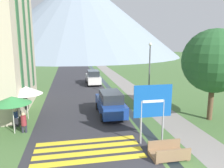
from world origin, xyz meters
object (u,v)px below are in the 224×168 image
object	(u,v)px
person_seated_near	(15,117)
road_sign	(153,105)
parked_car_near	(110,103)
cafe_umbrella_front_green	(12,100)
cafe_chair_near_left	(18,123)
cafe_chair_far_left	(24,108)
cafe_chair_far_right	(22,108)
person_seated_far	(24,121)
cafe_chair_middle	(19,115)
parked_car_far	(93,77)
cafe_umbrella_middle_white	(26,90)
streetlamp	(150,67)
tree_by_path	(214,61)
cafe_chair_near_right	(23,121)
footbridge	(168,153)

from	to	relation	value
person_seated_near	road_sign	bearing A→B (deg)	-26.15
road_sign	parked_car_near	distance (m)	5.27
cafe_umbrella_front_green	road_sign	bearing A→B (deg)	-19.52
cafe_chair_near_left	cafe_chair_far_left	xyz separation A→B (m)	(-0.24, 3.07, 0.00)
cafe_chair_far_right	person_seated_far	distance (m)	3.58
cafe_chair_middle	parked_car_far	bearing A→B (deg)	90.05
cafe_chair_far_left	cafe_umbrella_middle_white	distance (m)	1.91
road_sign	streetlamp	world-z (taller)	streetlamp
road_sign	cafe_umbrella_middle_white	world-z (taller)	road_sign
cafe_chair_middle	cafe_umbrella_front_green	bearing A→B (deg)	-58.52
parked_car_far	cafe_chair_near_left	distance (m)	15.29
cafe_chair_near_left	cafe_umbrella_front_green	size ratio (longest dim) A/B	0.37
parked_car_far	cafe_chair_middle	bearing A→B (deg)	-117.21
cafe_chair_far_left	tree_by_path	world-z (taller)	tree_by_path
person_seated_far	cafe_chair_near_left	bearing A→B (deg)	136.72
parked_car_near	tree_by_path	world-z (taller)	tree_by_path
cafe_chair_far_left	road_sign	bearing A→B (deg)	-47.57
road_sign	cafe_chair_far_left	xyz separation A→B (m)	(-7.74, 6.18, -1.61)
person_seated_far	streetlamp	world-z (taller)	streetlamp
road_sign	person_seated_near	distance (m)	8.84
cafe_chair_near_right	tree_by_path	world-z (taller)	tree_by_path
road_sign	cafe_chair_near_left	size ratio (longest dim) A/B	3.80
road_sign	cafe_umbrella_front_green	world-z (taller)	road_sign
footbridge	cafe_chair_far_left	distance (m)	11.15
footbridge	cafe_chair_near_right	world-z (taller)	cafe_chair_near_right
road_sign	streetlamp	distance (m)	8.61
cafe_chair_middle	cafe_chair_near_right	xyz separation A→B (m)	(0.51, -1.22, 0.00)
cafe_chair_near_right	parked_car_far	bearing A→B (deg)	81.09
parked_car_near	parked_car_far	bearing A→B (deg)	90.02
cafe_umbrella_middle_white	cafe_umbrella_front_green	bearing A→B (deg)	-97.99
parked_car_near	cafe_umbrella_front_green	xyz separation A→B (m)	(-6.29, -2.23, 1.17)
cafe_chair_far_left	cafe_chair_far_right	distance (m)	0.14
footbridge	cafe_chair_middle	size ratio (longest dim) A/B	2.00
cafe_chair_far_right	cafe_umbrella_middle_white	distance (m)	1.98
parked_car_near	cafe_chair_far_left	world-z (taller)	parked_car_near
cafe_chair_near_right	cafe_umbrella_middle_white	world-z (taller)	cafe_umbrella_middle_white
parked_car_near	tree_by_path	xyz separation A→B (m)	(6.73, -2.28, 3.24)
parked_car_far	cafe_chair_near_left	size ratio (longest dim) A/B	5.06
cafe_chair_far_left	person_seated_far	distance (m)	3.50
cafe_umbrella_front_green	person_seated_near	bearing A→B (deg)	98.70
parked_car_far	cafe_umbrella_front_green	bearing A→B (deg)	-113.57
person_seated_near	tree_by_path	xyz separation A→B (m)	(13.19, -1.18, 3.47)
cafe_chair_far_left	cafe_chair_far_right	world-z (taller)	same
road_sign	parked_car_near	world-z (taller)	road_sign
cafe_chair_far_right	person_seated_far	bearing A→B (deg)	-96.45
cafe_umbrella_middle_white	person_seated_far	bearing A→B (deg)	-85.21
cafe_umbrella_front_green	tree_by_path	world-z (taller)	tree_by_path
cafe_chair_middle	cafe_chair_near_right	distance (m)	1.32
cafe_chair_far_left	cafe_chair_near_right	distance (m)	2.81
person_seated_near	cafe_chair_far_left	bearing A→B (deg)	87.68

